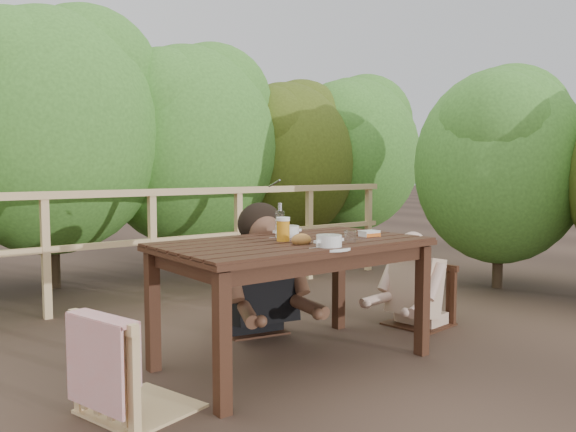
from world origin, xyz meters
TOP-DOWN VIEW (x-y plane):
  - ground at (0.00, 0.00)m, footprint 60.00×60.00m
  - table at (0.00, 0.00)m, footprint 1.60×0.90m
  - chair_left at (-1.03, -0.09)m, footprint 0.59×0.59m
  - chair_far at (0.19, 0.73)m, footprint 0.50×0.50m
  - chair_right at (1.29, 0.08)m, footprint 0.47×0.47m
  - woman at (0.19, 0.75)m, footprint 0.71×0.82m
  - diner_right at (1.32, 0.08)m, footprint 0.64×0.54m
  - railing at (0.00, 2.00)m, footprint 5.60×0.10m
  - hedge_row at (0.40, 3.20)m, footprint 6.60×1.60m
  - soup_near at (-0.02, -0.35)m, footprint 0.24×0.24m
  - soup_far at (0.09, 0.18)m, footprint 0.25×0.25m
  - bread_roll at (-0.06, -0.16)m, footprint 0.13×0.10m
  - beer_glass at (-0.07, 0.01)m, footprint 0.08×0.08m
  - bottle at (-0.04, 0.08)m, footprint 0.06×0.06m
  - tumbler at (0.21, -0.27)m, footprint 0.07×0.07m
  - butter_tub at (0.52, -0.14)m, footprint 0.13×0.10m

SIDE VIEW (x-z plane):
  - ground at x=0.00m, z-range 0.00..0.00m
  - table at x=0.00m, z-range 0.00..0.74m
  - chair_far at x=0.19m, z-range 0.00..0.86m
  - chair_right at x=1.29m, z-range 0.00..0.86m
  - chair_left at x=-1.03m, z-range 0.00..0.97m
  - railing at x=0.00m, z-range 0.00..1.01m
  - diner_right at x=1.32m, z-range 0.00..1.19m
  - woman at x=0.19m, z-range 0.00..1.44m
  - butter_tub at x=0.52m, z-range 0.74..0.79m
  - bread_roll at x=-0.06m, z-range 0.74..0.82m
  - soup_near at x=-0.02m, z-range 0.74..0.82m
  - tumbler at x=0.21m, z-range 0.74..0.82m
  - soup_far at x=0.09m, z-range 0.74..0.83m
  - beer_glass at x=-0.07m, z-range 0.74..0.90m
  - bottle at x=-0.04m, z-range 0.74..0.98m
  - hedge_row at x=0.40m, z-range 0.00..3.80m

